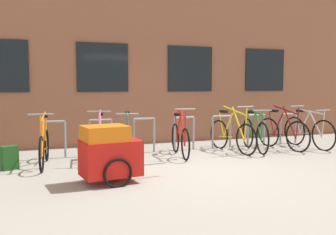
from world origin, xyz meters
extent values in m
plane|color=#9E998E|center=(0.00, 0.00, 0.00)|extent=(42.00, 42.00, 0.00)
cube|color=brown|center=(0.00, 5.93, 2.97)|extent=(28.00, 5.45, 5.93)
cube|color=black|center=(-1.20, 3.18, 2.00)|extent=(1.30, 0.04, 1.22)
cube|color=black|center=(1.20, 3.18, 2.00)|extent=(1.30, 0.04, 1.22)
cube|color=black|center=(3.60, 3.18, 2.00)|extent=(1.30, 0.04, 1.22)
cylinder|color=gray|center=(-2.75, 1.90, 0.39)|extent=(0.05, 0.05, 0.79)
cylinder|color=gray|center=(-2.26, 1.90, 0.39)|extent=(0.05, 0.05, 0.79)
cylinder|color=gray|center=(-2.50, 1.90, 0.79)|extent=(0.49, 0.05, 0.05)
cylinder|color=gray|center=(-1.75, 1.90, 0.39)|extent=(0.05, 0.05, 0.79)
cylinder|color=gray|center=(-1.26, 1.90, 0.39)|extent=(0.05, 0.05, 0.79)
cylinder|color=gray|center=(-1.50, 1.90, 0.79)|extent=(0.49, 0.05, 0.05)
cylinder|color=gray|center=(-0.75, 1.90, 0.39)|extent=(0.05, 0.05, 0.79)
cylinder|color=gray|center=(-0.26, 1.90, 0.39)|extent=(0.05, 0.05, 0.79)
cylinder|color=gray|center=(-0.50, 1.90, 0.79)|extent=(0.49, 0.05, 0.05)
cylinder|color=gray|center=(0.25, 1.90, 0.39)|extent=(0.05, 0.05, 0.79)
cylinder|color=gray|center=(0.74, 1.90, 0.39)|extent=(0.05, 0.05, 0.79)
cylinder|color=gray|center=(0.50, 1.90, 0.79)|extent=(0.49, 0.05, 0.05)
cylinder|color=gray|center=(1.25, 1.90, 0.39)|extent=(0.05, 0.05, 0.79)
cylinder|color=gray|center=(1.74, 1.90, 0.39)|extent=(0.05, 0.05, 0.79)
cylinder|color=gray|center=(1.50, 1.90, 0.79)|extent=(0.49, 0.05, 0.05)
cylinder|color=gray|center=(2.25, 1.90, 0.39)|extent=(0.05, 0.05, 0.79)
cylinder|color=gray|center=(2.74, 1.90, 0.39)|extent=(0.05, 0.05, 0.79)
cylinder|color=gray|center=(2.50, 1.90, 0.79)|extent=(0.49, 0.05, 0.05)
cylinder|color=gray|center=(3.25, 1.90, 0.39)|extent=(0.05, 0.05, 0.79)
cylinder|color=gray|center=(3.74, 1.90, 0.39)|extent=(0.05, 0.05, 0.79)
cylinder|color=gray|center=(3.50, 1.90, 0.79)|extent=(0.49, 0.05, 0.05)
torus|color=black|center=(-1.52, 1.75, 0.34)|extent=(0.19, 0.71, 0.71)
torus|color=black|center=(-1.72, 0.79, 0.34)|extent=(0.19, 0.71, 0.71)
cylinder|color=pink|center=(-1.66, 1.05, 0.65)|extent=(0.13, 0.47, 0.75)
cylinder|color=pink|center=(-1.59, 1.42, 0.60)|extent=(0.11, 0.35, 0.64)
cylinder|color=pink|center=(-1.63, 1.21, 0.97)|extent=(0.19, 0.75, 0.14)
cylinder|color=pink|center=(-1.57, 1.51, 0.31)|extent=(0.13, 0.49, 0.07)
cylinder|color=pink|center=(-1.54, 1.67, 0.63)|extent=(0.06, 0.20, 0.59)
cylinder|color=pink|center=(-1.71, 0.81, 0.68)|extent=(0.04, 0.08, 0.69)
cube|color=black|center=(-1.55, 1.58, 0.95)|extent=(0.14, 0.22, 0.06)
cylinder|color=gray|center=(-1.71, 0.84, 1.05)|extent=(0.44, 0.12, 0.03)
torus|color=black|center=(2.76, 1.73, 0.35)|extent=(0.15, 0.74, 0.75)
torus|color=black|center=(2.90, 0.78, 0.35)|extent=(0.15, 0.74, 0.75)
cylinder|color=maroon|center=(2.86, 1.04, 0.67)|extent=(0.10, 0.46, 0.76)
cylinder|color=maroon|center=(2.81, 1.40, 0.59)|extent=(0.08, 0.34, 0.60)
cylinder|color=maroon|center=(2.84, 1.19, 0.96)|extent=(0.14, 0.74, 0.19)
cylinder|color=maroon|center=(2.79, 1.49, 0.33)|extent=(0.10, 0.48, 0.08)
cylinder|color=maroon|center=(2.77, 1.64, 0.62)|extent=(0.05, 0.20, 0.54)
cylinder|color=maroon|center=(2.89, 0.80, 0.70)|extent=(0.04, 0.08, 0.69)
cube|color=black|center=(2.78, 1.55, 0.91)|extent=(0.13, 0.21, 0.06)
cylinder|color=gray|center=(2.89, 0.83, 1.07)|extent=(0.44, 0.09, 0.03)
torus|color=black|center=(-0.96, 1.67, 0.35)|extent=(0.21, 0.73, 0.74)
torus|color=black|center=(-1.18, 0.74, 0.35)|extent=(0.21, 0.73, 0.74)
cylinder|color=teal|center=(-1.12, 0.99, 0.63)|extent=(0.14, 0.45, 0.69)
cylinder|color=teal|center=(-1.03, 1.35, 0.61)|extent=(0.11, 0.33, 0.65)
cylinder|color=teal|center=(-1.08, 1.14, 0.95)|extent=(0.20, 0.72, 0.07)
cylinder|color=teal|center=(-1.01, 1.44, 0.32)|extent=(0.13, 0.47, 0.08)
cylinder|color=teal|center=(-0.98, 1.58, 0.64)|extent=(0.07, 0.20, 0.59)
cylinder|color=teal|center=(-1.17, 0.76, 0.66)|extent=(0.05, 0.08, 0.62)
cube|color=black|center=(-1.00, 1.49, 0.96)|extent=(0.14, 0.22, 0.06)
cylinder|color=gray|center=(-1.17, 0.79, 1.00)|extent=(0.43, 0.13, 0.03)
torus|color=black|center=(-2.65, 1.75, 0.32)|extent=(0.12, 0.67, 0.67)
torus|color=black|center=(-2.78, 0.67, 0.32)|extent=(0.12, 0.67, 0.67)
cylinder|color=orange|center=(-2.74, 0.97, 0.64)|extent=(0.10, 0.52, 0.75)
cylinder|color=orange|center=(-2.69, 1.39, 0.59)|extent=(0.08, 0.40, 0.65)
cylinder|color=orange|center=(-2.72, 1.15, 0.95)|extent=(0.14, 0.86, 0.14)
cylinder|color=orange|center=(-2.68, 1.48, 0.29)|extent=(0.09, 0.54, 0.07)
cylinder|color=orange|center=(-2.66, 1.66, 0.61)|extent=(0.05, 0.20, 0.59)
cylinder|color=orange|center=(-2.77, 0.70, 0.66)|extent=(0.04, 0.08, 0.69)
cube|color=black|center=(-2.67, 1.57, 0.93)|extent=(0.12, 0.21, 0.06)
cylinder|color=gray|center=(-2.77, 0.72, 1.03)|extent=(0.44, 0.08, 0.03)
torus|color=black|center=(0.22, 1.77, 0.32)|extent=(0.14, 0.68, 0.68)
torus|color=black|center=(0.07, 0.81, 0.32)|extent=(0.14, 0.68, 0.68)
cylinder|color=red|center=(0.11, 1.08, 0.65)|extent=(0.11, 0.47, 0.77)
cylinder|color=red|center=(0.17, 1.44, 0.57)|extent=(0.09, 0.34, 0.60)
cylinder|color=red|center=(0.14, 1.23, 0.94)|extent=(0.15, 0.75, 0.20)
cylinder|color=red|center=(0.18, 1.53, 0.30)|extent=(0.10, 0.49, 0.07)
cylinder|color=red|center=(0.21, 1.68, 0.59)|extent=(0.05, 0.20, 0.54)
cylinder|color=red|center=(0.08, 0.84, 0.68)|extent=(0.04, 0.08, 0.71)
cube|color=black|center=(0.19, 1.60, 0.89)|extent=(0.13, 0.21, 0.06)
cylinder|color=gray|center=(0.08, 0.86, 1.06)|extent=(0.44, 0.09, 0.03)
torus|color=black|center=(1.41, 1.87, 0.34)|extent=(0.14, 0.72, 0.72)
torus|color=black|center=(1.55, 0.84, 0.34)|extent=(0.14, 0.72, 0.72)
cylinder|color=yellow|center=(1.51, 1.12, 0.67)|extent=(0.10, 0.50, 0.78)
cylinder|color=yellow|center=(1.46, 1.52, 0.59)|extent=(0.09, 0.37, 0.62)
cylinder|color=yellow|center=(1.49, 1.29, 0.97)|extent=(0.14, 0.81, 0.19)
cylinder|color=yellow|center=(1.45, 1.61, 0.32)|extent=(0.09, 0.52, 0.08)
cylinder|color=yellow|center=(1.43, 1.78, 0.62)|extent=(0.05, 0.20, 0.56)
cylinder|color=yellow|center=(1.55, 0.86, 0.69)|extent=(0.04, 0.08, 0.71)
cube|color=black|center=(1.44, 1.69, 0.92)|extent=(0.13, 0.21, 0.06)
cylinder|color=gray|center=(1.55, 0.89, 1.08)|extent=(0.44, 0.08, 0.03)
torus|color=black|center=(2.17, 1.77, 0.35)|extent=(0.20, 0.74, 0.75)
torus|color=black|center=(1.96, 0.82, 0.35)|extent=(0.20, 0.74, 0.75)
cylinder|color=#1E7238|center=(2.01, 1.08, 0.63)|extent=(0.14, 0.46, 0.68)
cylinder|color=#1E7238|center=(2.10, 1.44, 0.59)|extent=(0.11, 0.34, 0.59)
cylinder|color=#1E7238|center=(2.05, 1.23, 0.91)|extent=(0.20, 0.74, 0.12)
cylinder|color=#1E7238|center=(2.12, 1.53, 0.33)|extent=(0.13, 0.48, 0.08)
cylinder|color=#1E7238|center=(2.15, 1.68, 0.61)|extent=(0.07, 0.20, 0.53)
cylinder|color=#1E7238|center=(1.96, 0.84, 0.66)|extent=(0.04, 0.08, 0.61)
cube|color=black|center=(2.13, 1.59, 0.90)|extent=(0.14, 0.22, 0.06)
cylinder|color=gray|center=(1.97, 0.86, 0.99)|extent=(0.44, 0.12, 0.03)
torus|color=black|center=(3.54, 1.70, 0.36)|extent=(0.09, 0.76, 0.76)
torus|color=black|center=(3.60, 0.72, 0.36)|extent=(0.09, 0.76, 0.76)
cylinder|color=#B7B7BC|center=(3.58, 0.99, 0.62)|extent=(0.07, 0.47, 0.65)
cylinder|color=#B7B7BC|center=(3.56, 1.36, 0.59)|extent=(0.06, 0.34, 0.58)
cylinder|color=#B7B7BC|center=(3.57, 1.14, 0.90)|extent=(0.09, 0.75, 0.10)
cylinder|color=#B7B7BC|center=(3.55, 1.45, 0.33)|extent=(0.06, 0.49, 0.08)
cylinder|color=#B7B7BC|center=(3.54, 1.61, 0.61)|extent=(0.04, 0.20, 0.52)
cylinder|color=#B7B7BC|center=(3.60, 0.75, 0.64)|extent=(0.03, 0.08, 0.57)
cube|color=black|center=(3.55, 1.52, 0.90)|extent=(0.11, 0.21, 0.06)
cylinder|color=gray|center=(3.60, 0.77, 0.96)|extent=(0.44, 0.05, 0.03)
cube|color=red|center=(-1.76, -0.48, 0.40)|extent=(0.97, 0.71, 0.56)
cube|color=orange|center=(-1.85, -0.50, 0.80)|extent=(0.74, 0.65, 0.24)
torus|color=black|center=(-1.80, -0.16, 0.21)|extent=(0.47, 0.10, 0.47)
torus|color=black|center=(-1.72, -0.81, 0.21)|extent=(0.47, 0.10, 0.47)
cylinder|color=gray|center=(-1.04, -0.39, 0.23)|extent=(0.55, 0.10, 0.03)
cube|color=#1E4C1E|center=(-3.33, 1.08, 0.22)|extent=(0.34, 0.29, 0.44)
camera|label=1|loc=(-2.92, -6.33, 1.55)|focal=40.17mm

